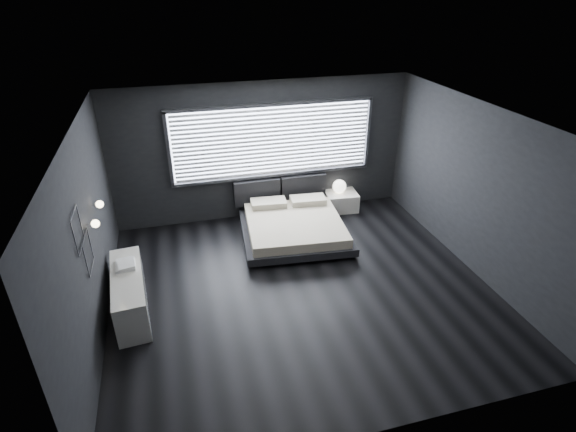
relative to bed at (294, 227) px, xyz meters
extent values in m
plane|color=black|center=(-0.33, -1.59, -0.24)|extent=(6.00, 6.00, 0.00)
plane|color=white|center=(-0.33, -1.59, 2.56)|extent=(6.00, 6.00, 0.00)
cube|color=black|center=(-0.33, 1.16, 1.16)|extent=(6.00, 0.04, 2.80)
cube|color=black|center=(-0.33, -4.34, 1.16)|extent=(6.00, 0.04, 2.80)
cube|color=black|center=(-3.33, -1.59, 1.16)|extent=(0.04, 5.50, 2.80)
cube|color=black|center=(2.67, -1.59, 1.16)|extent=(0.04, 5.50, 2.80)
cube|color=white|center=(-0.13, 1.14, 1.37)|extent=(4.00, 0.02, 1.38)
cube|color=#47474C|center=(-2.17, 1.11, 1.37)|extent=(0.06, 0.08, 1.48)
cube|color=#47474C|center=(1.91, 1.11, 1.37)|extent=(0.06, 0.08, 1.48)
cube|color=#47474C|center=(-0.13, 1.11, 2.10)|extent=(4.14, 0.08, 0.06)
cube|color=#47474C|center=(-0.13, 1.11, 0.64)|extent=(4.14, 0.08, 0.06)
cube|color=silver|center=(-0.13, 1.08, 1.37)|extent=(3.94, 0.03, 1.32)
cube|color=black|center=(-0.50, 1.05, 0.33)|extent=(0.96, 0.16, 0.52)
cube|color=black|center=(0.50, 1.05, 0.33)|extent=(0.96, 0.16, 0.52)
cylinder|color=silver|center=(-3.28, -1.54, 1.36)|extent=(0.10, 0.02, 0.02)
sphere|color=#FFE5B7|center=(-3.21, -1.54, 1.36)|extent=(0.11, 0.11, 0.11)
cylinder|color=silver|center=(-3.28, -0.94, 1.36)|extent=(0.10, 0.02, 0.02)
sphere|color=#FFE5B7|center=(-3.21, -0.94, 1.36)|extent=(0.11, 0.11, 0.11)
cube|color=#47474C|center=(-3.30, -2.14, 1.84)|extent=(0.01, 0.46, 0.02)
cube|color=#47474C|center=(-3.30, -2.14, 1.38)|extent=(0.01, 0.46, 0.02)
cube|color=#47474C|center=(-3.30, -1.91, 1.61)|extent=(0.01, 0.02, 0.46)
cube|color=#47474C|center=(-3.30, -2.37, 1.61)|extent=(0.01, 0.02, 0.46)
cube|color=#47474C|center=(-3.30, -1.89, 1.37)|extent=(0.01, 0.46, 0.02)
cube|color=#47474C|center=(-3.30, -1.89, 0.91)|extent=(0.01, 0.46, 0.02)
cube|color=#47474C|center=(-3.30, -1.66, 1.14)|extent=(0.01, 0.02, 0.46)
cube|color=#47474C|center=(-3.30, -2.12, 1.14)|extent=(0.01, 0.02, 0.46)
cube|color=black|center=(-0.93, -0.72, -0.20)|extent=(0.12, 0.12, 0.07)
cube|color=black|center=(0.78, -0.89, -0.20)|extent=(0.12, 0.12, 0.07)
cube|color=black|center=(-0.79, 0.81, -0.20)|extent=(0.12, 0.12, 0.07)
cube|color=black|center=(0.93, 0.65, -0.20)|extent=(0.12, 0.12, 0.07)
cube|color=black|center=(0.00, -0.04, -0.09)|extent=(2.17, 2.09, 0.15)
cube|color=#C0B59B|center=(0.00, -0.04, 0.07)|extent=(1.94, 1.94, 0.18)
cube|color=beige|center=(-0.34, 0.71, 0.22)|extent=(0.74, 0.45, 0.12)
cube|color=beige|center=(0.47, 0.63, 0.22)|extent=(0.74, 0.45, 0.12)
cube|color=white|center=(1.32, 0.91, -0.04)|extent=(0.72, 0.62, 0.39)
sphere|color=white|center=(1.27, 0.94, 0.30)|extent=(0.29, 0.29, 0.29)
cube|color=white|center=(-2.98, -1.44, 0.08)|extent=(0.57, 1.63, 0.64)
cube|color=#47474C|center=(-2.75, -1.42, 0.08)|extent=(0.13, 1.58, 0.62)
cube|color=white|center=(-2.99, -1.18, 0.42)|extent=(0.30, 0.38, 0.04)
cube|color=white|center=(-2.98, -1.20, 0.46)|extent=(0.29, 0.36, 0.03)
camera|label=1|loc=(-2.10, -7.25, 4.26)|focal=28.00mm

